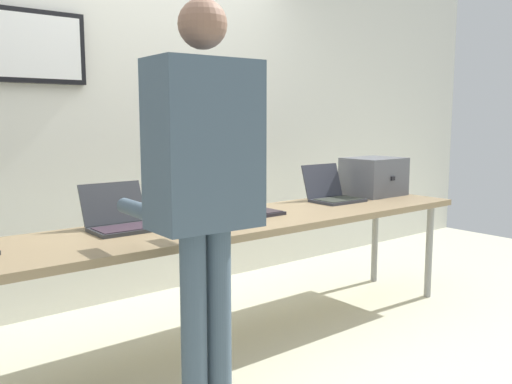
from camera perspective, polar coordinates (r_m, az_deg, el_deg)
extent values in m
cube|color=beige|center=(3.36, -2.22, -15.57)|extent=(8.00, 8.00, 0.04)
cube|color=silver|center=(4.05, -11.98, 8.42)|extent=(8.00, 0.06, 2.74)
cube|color=black|center=(3.73, -23.08, 13.95)|extent=(0.73, 0.05, 0.45)
cube|color=white|center=(3.72, -23.02, 13.98)|extent=(0.67, 0.02, 0.39)
cube|color=#907855|center=(3.14, -2.29, -3.27)|extent=(3.38, 0.70, 0.04)
cylinder|color=gray|center=(4.20, 17.72, -5.92)|extent=(0.05, 0.05, 0.69)
cylinder|color=gray|center=(4.48, 12.39, -4.87)|extent=(0.05, 0.05, 0.69)
cube|color=slate|center=(4.21, 12.26, 1.61)|extent=(0.42, 0.34, 0.28)
cube|color=black|center=(4.11, 14.19, 1.39)|extent=(0.04, 0.01, 0.03)
cube|color=#33353A|center=(2.90, -13.47, -3.81)|extent=(0.35, 0.24, 0.02)
cube|color=#352631|center=(2.89, -13.38, -3.62)|extent=(0.32, 0.19, 0.00)
cube|color=#33353A|center=(3.03, -14.82, -1.14)|extent=(0.35, 0.10, 0.22)
cube|color=#2D4F71|center=(3.03, -14.84, -1.15)|extent=(0.32, 0.08, 0.19)
cube|color=#26242C|center=(3.28, -0.76, -2.28)|extent=(0.37, 0.27, 0.02)
cube|color=#31282D|center=(3.27, -0.61, -2.10)|extent=(0.34, 0.22, 0.00)
cube|color=#26242C|center=(3.39, -2.57, 0.40)|extent=(0.37, 0.09, 0.26)
cube|color=#2F593E|center=(3.39, -2.60, 0.39)|extent=(0.34, 0.07, 0.23)
cube|color=#333640|center=(3.84, 8.59, -0.89)|extent=(0.35, 0.25, 0.02)
cube|color=#2F342B|center=(3.83, 8.72, -0.73)|extent=(0.32, 0.20, 0.00)
cube|color=#333640|center=(3.93, 6.96, 1.19)|extent=(0.34, 0.09, 0.23)
cube|color=white|center=(3.94, 6.93, 1.18)|extent=(0.31, 0.07, 0.21)
cylinder|color=#465867|center=(2.36, -6.55, -14.22)|extent=(0.11, 0.11, 0.86)
cylinder|color=#465867|center=(2.41, -3.94, -13.62)|extent=(0.11, 0.11, 0.86)
cube|color=#465867|center=(2.22, -5.48, 4.94)|extent=(0.45, 0.28, 0.68)
sphere|color=#8D654F|center=(2.25, -5.64, 17.15)|extent=(0.20, 0.20, 0.20)
cylinder|color=#465867|center=(2.43, -12.25, -1.86)|extent=(0.08, 0.32, 0.07)
cylinder|color=#465867|center=(2.58, -5.56, -1.16)|extent=(0.08, 0.32, 0.07)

